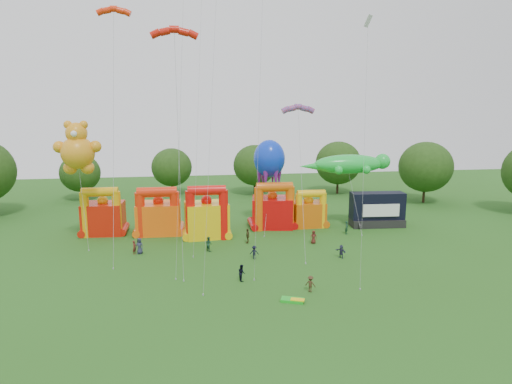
{
  "coord_description": "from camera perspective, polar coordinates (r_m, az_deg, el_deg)",
  "views": [
    {
      "loc": [
        -4.5,
        -32.32,
        17.04
      ],
      "look_at": [
        2.8,
        18.0,
        7.36
      ],
      "focal_mm": 32.0,
      "sensor_mm": 36.0,
      "label": 1
    }
  ],
  "objects": [
    {
      "name": "bouncy_castle_2",
      "position": [
        59.96,
        -6.17,
        -3.14
      ],
      "size": [
        5.82,
        4.86,
        7.09
      ],
      "color": "yellow",
      "rests_on": "ground"
    },
    {
      "name": "teddy_bear_kite",
      "position": [
        59.02,
        -21.19,
        2.7
      ],
      "size": [
        5.63,
        5.34,
        15.36
      ],
      "color": "orange",
      "rests_on": "ground"
    },
    {
      "name": "bouncy_castle_3",
      "position": [
        64.38,
        2.1,
        -2.25
      ],
      "size": [
        6.22,
        5.28,
        6.7
      ],
      "color": "red",
      "rests_on": "ground"
    },
    {
      "name": "parafoil_kites",
      "position": [
        50.44,
        -6.07,
        4.87
      ],
      "size": [
        24.77,
        13.49,
        28.67
      ],
      "color": "red",
      "rests_on": "ground"
    },
    {
      "name": "spectator_7",
      "position": [
        62.55,
        11.27,
        -4.4
      ],
      "size": [
        0.7,
        0.78,
        1.78
      ],
      "primitive_type": "imported",
      "rotation": [
        0.0,
        0.0,
        1.02
      ],
      "color": "#173B26",
      "rests_on": "ground"
    },
    {
      "name": "spectator_1",
      "position": [
        55.19,
        -14.95,
        -6.7
      ],
      "size": [
        0.58,
        0.7,
        1.63
      ],
      "primitive_type": "imported",
      "rotation": [
        0.0,
        0.0,
        1.19
      ],
      "color": "maroon",
      "rests_on": "ground"
    },
    {
      "name": "tree_ring",
      "position": [
        34.8,
        -2.34,
        -7.28
      ],
      "size": [
        120.71,
        122.78,
        12.07
      ],
      "color": "#352314",
      "rests_on": "ground"
    },
    {
      "name": "bouncy_castle_0",
      "position": [
        64.39,
        -18.57,
        -2.84
      ],
      "size": [
        5.39,
        4.42,
        6.59
      ],
      "color": "red",
      "rests_on": "ground"
    },
    {
      "name": "spectator_0",
      "position": [
        55.1,
        -14.36,
        -6.55
      ],
      "size": [
        1.07,
        0.87,
        1.89
      ],
      "primitive_type": "imported",
      "rotation": [
        0.0,
        0.0,
        -0.33
      ],
      "color": "#282B43",
      "rests_on": "ground"
    },
    {
      "name": "octopus_kite",
      "position": [
        64.51,
        1.54,
        1.43
      ],
      "size": [
        4.5,
        9.43,
        12.32
      ],
      "color": "#0E33D3",
      "rests_on": "ground"
    },
    {
      "name": "spectator_8",
      "position": [
        45.6,
        -1.8,
        -10.05
      ],
      "size": [
        0.76,
        0.91,
        1.66
      ],
      "primitive_type": "imported",
      "rotation": [
        0.0,
        0.0,
        1.75
      ],
      "color": "black",
      "rests_on": "ground"
    },
    {
      "name": "bouncy_castle_4",
      "position": [
        65.45,
        6.62,
        -2.48
      ],
      "size": [
        4.54,
        3.67,
        5.49
      ],
      "color": "#D1590B",
      "rests_on": "ground"
    },
    {
      "name": "spectator_2",
      "position": [
        54.67,
        -5.94,
        -6.48
      ],
      "size": [
        1.03,
        1.08,
        1.75
      ],
      "primitive_type": "imported",
      "rotation": [
        0.0,
        0.0,
        2.19
      ],
      "color": "#1B452F",
      "rests_on": "ground"
    },
    {
      "name": "spectator_9",
      "position": [
        43.35,
        6.82,
        -11.33
      ],
      "size": [
        1.16,
        1.05,
        1.56
      ],
      "primitive_type": "imported",
      "rotation": [
        0.0,
        0.0,
        2.53
      ],
      "color": "#3D2A18",
      "rests_on": "ground"
    },
    {
      "name": "spectator_5",
      "position": [
        52.92,
        10.59,
        -7.32
      ],
      "size": [
        1.18,
        1.44,
        1.54
      ],
      "primitive_type": "imported",
      "rotation": [
        0.0,
        0.0,
        5.31
      ],
      "color": "#2A2A47",
      "rests_on": "ground"
    },
    {
      "name": "spectator_3",
      "position": [
        51.73,
        -0.22,
        -7.55
      ],
      "size": [
        1.11,
        0.8,
        1.54
      ],
      "primitive_type": "imported",
      "rotation": [
        0.0,
        0.0,
        2.9
      ],
      "color": "black",
      "rests_on": "ground"
    },
    {
      "name": "diamond_kites",
      "position": [
        46.38,
        -2.68,
        9.98
      ],
      "size": [
        19.81,
        18.3,
        38.72
      ],
      "color": "red",
      "rests_on": "ground"
    },
    {
      "name": "spectator_6",
      "position": [
        57.73,
        7.21,
        -5.61
      ],
      "size": [
        0.86,
        0.6,
        1.68
      ],
      "primitive_type": "imported",
      "rotation": [
        0.0,
        0.0,
        6.2
      ],
      "color": "#4E1E16",
      "rests_on": "ground"
    },
    {
      "name": "spectator_4",
      "position": [
        57.45,
        -1.05,
        -5.5
      ],
      "size": [
        0.79,
        1.19,
        1.87
      ],
      "primitive_type": "imported",
      "rotation": [
        0.0,
        0.0,
        4.39
      ],
      "color": "#473E1C",
      "rests_on": "ground"
    },
    {
      "name": "ground",
      "position": [
        36.81,
        -0.31,
        -16.79
      ],
      "size": [
        160.0,
        160.0,
        0.0
      ],
      "primitive_type": "plane",
      "color": "#265718",
      "rests_on": "ground"
    },
    {
      "name": "bouncy_castle_1",
      "position": [
        62.64,
        -12.08,
        -2.89
      ],
      "size": [
        5.85,
        4.74,
        6.61
      ],
      "color": "#FF5D0D",
      "rests_on": "ground"
    },
    {
      "name": "folded_kite_bundle",
      "position": [
        41.47,
        4.65,
        -13.31
      ],
      "size": [
        2.22,
        1.64,
        0.31
      ],
      "color": "green",
      "rests_on": "ground"
    },
    {
      "name": "gecko_kite",
      "position": [
        64.43,
        11.67,
        2.47
      ],
      "size": [
        13.07,
        6.94,
        10.49
      ],
      "color": "green",
      "rests_on": "ground"
    },
    {
      "name": "stage_trailer",
      "position": [
        67.37,
        14.9,
        -2.17
      ],
      "size": [
        7.7,
        3.31,
        4.92
      ],
      "color": "black",
      "rests_on": "ground"
    }
  ]
}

